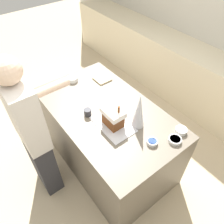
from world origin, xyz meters
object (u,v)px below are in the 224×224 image
decorative_tree (139,111)px  candy_bowl_near_tray_left (175,140)px  cookbook (102,79)px  baking_tray (113,124)px  person (33,134)px  candy_bowl_near_tray_right (73,79)px  mug (88,112)px  candy_bowl_far_right (152,142)px  candy_bowl_beside_tree (181,130)px  gingerbread_house (113,117)px

decorative_tree → candy_bowl_near_tray_left: decorative_tree is taller
decorative_tree → candy_bowl_near_tray_left: bearing=21.4°
decorative_tree → cookbook: size_ratio=2.12×
baking_tray → person: bearing=-117.2°
candy_bowl_near_tray_right → person: 0.92m
baking_tray → decorative_tree: bearing=50.7°
baking_tray → mug: 0.30m
decorative_tree → candy_bowl_far_right: (0.25, -0.05, -0.17)m
candy_bowl_near_tray_left → mug: 0.92m
baking_tray → cookbook: bearing=152.3°
candy_bowl_far_right → mug: (-0.68, -0.27, 0.02)m
baking_tray → cookbook: 0.77m
candy_bowl_near_tray_right → cookbook: bearing=55.9°
mug → person: (-0.09, -0.57, -0.03)m
baking_tray → person: (-0.36, -0.70, 0.01)m
baking_tray → candy_bowl_near_tray_left: size_ratio=3.59×
cookbook → person: size_ratio=0.10×
baking_tray → candy_bowl_near_tray_right: (-0.89, 0.05, 0.03)m
candy_bowl_near_tray_right → person: size_ratio=0.07×
cookbook → decorative_tree: bearing=-11.3°
baking_tray → cookbook: cookbook is taller
decorative_tree → candy_bowl_near_tray_right: size_ratio=3.04×
candy_bowl_far_right → candy_bowl_beside_tree: candy_bowl_beside_tree is taller
candy_bowl_near_tray_left → person: 1.36m
person → candy_bowl_far_right: bearing=47.7°
candy_bowl_beside_tree → candy_bowl_far_right: bearing=-102.9°
baking_tray → gingerbread_house: gingerbread_house is taller
candy_bowl_near_tray_right → cookbook: size_ratio=0.70×
decorative_tree → candy_bowl_near_tray_right: decorative_tree is taller
baking_tray → candy_bowl_far_right: (0.41, 0.15, 0.02)m
candy_bowl_far_right → mug: mug is taller
baking_tray → candy_bowl_near_tray_right: 0.90m
gingerbread_house → person: person is taller
candy_bowl_far_right → cookbook: (-1.10, 0.21, -0.01)m
candy_bowl_far_right → candy_bowl_near_tray_left: 0.22m
candy_bowl_near_tray_right → decorative_tree: bearing=7.5°
mug → gingerbread_house: bearing=25.3°
decorative_tree → mug: 0.56m
baking_tray → candy_bowl_near_tray_left: bearing=32.6°
baking_tray → candy_bowl_far_right: 0.44m
decorative_tree → gingerbread_house: bearing=-129.3°
gingerbread_house → candy_bowl_far_right: bearing=19.5°
decorative_tree → mug: decorative_tree is taller
candy_bowl_near_tray_left → candy_bowl_beside_tree: size_ratio=1.10×
candy_bowl_far_right → cookbook: bearing=168.9°
candy_bowl_near_tray_right → mug: bearing=-16.2°
candy_bowl_far_right → baking_tray: bearing=-160.5°
candy_bowl_beside_tree → person: bearing=-125.9°
candy_bowl_beside_tree → person: size_ratio=0.06×
gingerbread_house → baking_tray: bearing=-155.8°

